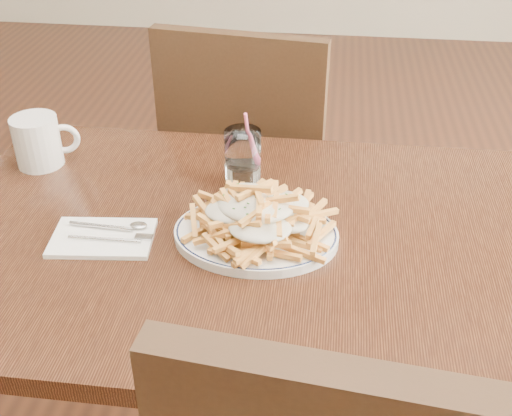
# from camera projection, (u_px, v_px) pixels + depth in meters

# --- Properties ---
(table) EXTENTS (1.20, 0.80, 0.75)m
(table) POSITION_uv_depth(u_px,v_px,m) (245.00, 264.00, 1.27)
(table) COLOR black
(table) RESTS_ON ground
(chair_far) EXTENTS (0.50, 0.50, 0.97)m
(chair_far) POSITION_uv_depth(u_px,v_px,m) (251.00, 164.00, 1.86)
(chair_far) COLOR black
(chair_far) RESTS_ON ground
(fries_plate) EXTENTS (0.38, 0.35, 0.02)m
(fries_plate) POSITION_uv_depth(u_px,v_px,m) (256.00, 234.00, 1.20)
(fries_plate) COLOR white
(fries_plate) RESTS_ON table
(loaded_fries) EXTENTS (0.31, 0.27, 0.08)m
(loaded_fries) POSITION_uv_depth(u_px,v_px,m) (256.00, 211.00, 1.17)
(loaded_fries) COLOR gold
(loaded_fries) RESTS_ON fries_plate
(napkin) EXTENTS (0.20, 0.14, 0.01)m
(napkin) POSITION_uv_depth(u_px,v_px,m) (103.00, 238.00, 1.20)
(napkin) COLOR white
(napkin) RESTS_ON table
(cutlery) EXTENTS (0.18, 0.06, 0.01)m
(cutlery) POSITION_uv_depth(u_px,v_px,m) (103.00, 233.00, 1.20)
(cutlery) COLOR silver
(cutlery) RESTS_ON napkin
(water_glass) EXTENTS (0.08, 0.08, 0.17)m
(water_glass) POSITION_uv_depth(u_px,v_px,m) (243.00, 161.00, 1.35)
(water_glass) COLOR white
(water_glass) RESTS_ON table
(coffee_mug) EXTENTS (0.14, 0.10, 0.11)m
(coffee_mug) POSITION_uv_depth(u_px,v_px,m) (39.00, 141.00, 1.42)
(coffee_mug) COLOR white
(coffee_mug) RESTS_ON table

